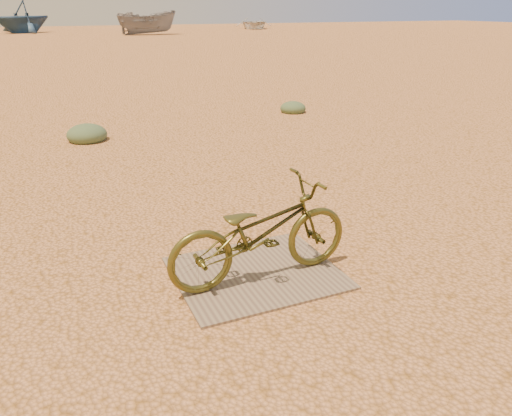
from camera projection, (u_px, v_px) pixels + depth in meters
name	position (u px, v px, depth m)	size (l,w,h in m)	color
ground	(323.00, 301.00, 3.83)	(120.00, 120.00, 0.00)	#E2965E
plywood_board	(256.00, 273.00, 4.21)	(1.34, 1.13, 0.02)	#807053
bicycle	(261.00, 232.00, 3.97)	(0.54, 1.56, 0.82)	#4C4A1A
boat_far_left	(21.00, 16.00, 41.03)	(4.23, 4.90, 2.58)	#2D4E71
boat_mid_right	(147.00, 23.00, 38.68)	(1.73, 4.59, 1.78)	gray
boat_far_right	(254.00, 23.00, 48.91)	(3.60, 5.05, 1.05)	silver
kale_a	(88.00, 140.00, 8.40)	(0.66, 0.66, 0.36)	#506642
kale_b	(293.00, 112.00, 10.62)	(0.54, 0.54, 0.30)	#506642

